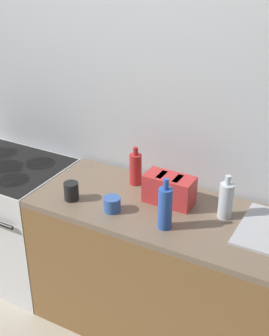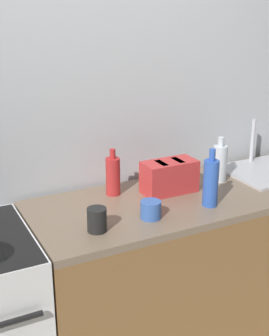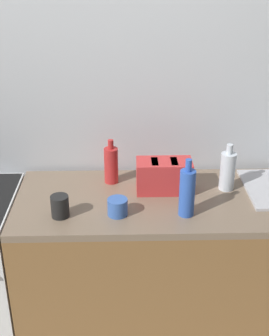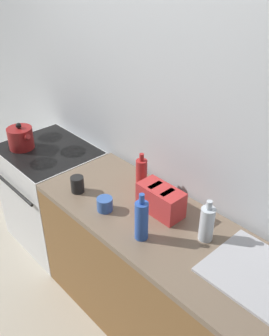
{
  "view_description": "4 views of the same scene",
  "coord_description": "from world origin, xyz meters",
  "px_view_note": "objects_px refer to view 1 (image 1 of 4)",
  "views": [
    {
      "loc": [
        1.45,
        -1.72,
        2.3
      ],
      "look_at": [
        0.3,
        0.37,
        1.08
      ],
      "focal_mm": 50.0,
      "sensor_mm": 36.0,
      "label": 1
    },
    {
      "loc": [
        -0.7,
        -1.55,
        1.84
      ],
      "look_at": [
        0.31,
        0.43,
        1.05
      ],
      "focal_mm": 50.0,
      "sensor_mm": 36.0,
      "label": 2
    },
    {
      "loc": [
        0.3,
        -1.75,
        2.08
      ],
      "look_at": [
        0.35,
        0.35,
        1.05
      ],
      "focal_mm": 50.0,
      "sensor_mm": 36.0,
      "label": 3
    },
    {
      "loc": [
        1.72,
        -0.92,
        2.3
      ],
      "look_at": [
        0.27,
        0.41,
        1.09
      ],
      "focal_mm": 40.0,
      "sensor_mm": 36.0,
      "label": 4
    }
  ],
  "objects_px": {
    "toaster": "(169,189)",
    "bottle_blue": "(165,208)",
    "bottle_clear": "(226,200)",
    "cup_blue": "(112,204)",
    "bottle_red": "(136,169)",
    "stove": "(16,220)",
    "cup_black": "(71,191)"
  },
  "relations": [
    {
      "from": "bottle_clear",
      "to": "cup_blue",
      "type": "relative_size",
      "value": 2.62
    },
    {
      "from": "stove",
      "to": "bottle_clear",
      "type": "height_order",
      "value": "bottle_clear"
    },
    {
      "from": "stove",
      "to": "bottle_blue",
      "type": "relative_size",
      "value": 3.04
    },
    {
      "from": "bottle_clear",
      "to": "cup_black",
      "type": "distance_m",
      "value": 0.88
    },
    {
      "from": "bottle_clear",
      "to": "cup_blue",
      "type": "xyz_separation_m",
      "value": [
        -0.57,
        -0.25,
        -0.06
      ]
    },
    {
      "from": "bottle_clear",
      "to": "cup_blue",
      "type": "distance_m",
      "value": 0.63
    },
    {
      "from": "bottle_blue",
      "to": "cup_blue",
      "type": "bearing_deg",
      "value": 178.73
    },
    {
      "from": "bottle_blue",
      "to": "toaster",
      "type": "bearing_deg",
      "value": 109.97
    },
    {
      "from": "bottle_clear",
      "to": "cup_black",
      "type": "height_order",
      "value": "bottle_clear"
    },
    {
      "from": "stove",
      "to": "bottle_blue",
      "type": "xyz_separation_m",
      "value": [
        1.23,
        -0.15,
        0.55
      ]
    },
    {
      "from": "toaster",
      "to": "bottle_red",
      "type": "bearing_deg",
      "value": 159.21
    },
    {
      "from": "stove",
      "to": "bottle_red",
      "type": "distance_m",
      "value": 1.04
    },
    {
      "from": "bottle_red",
      "to": "cup_blue",
      "type": "xyz_separation_m",
      "value": [
        0.04,
        -0.34,
        -0.06
      ]
    },
    {
      "from": "cup_black",
      "to": "bottle_clear",
      "type": "bearing_deg",
      "value": 16.63
    },
    {
      "from": "toaster",
      "to": "cup_black",
      "type": "distance_m",
      "value": 0.57
    },
    {
      "from": "bottle_blue",
      "to": "bottle_red",
      "type": "height_order",
      "value": "bottle_blue"
    },
    {
      "from": "bottle_clear",
      "to": "bottle_blue",
      "type": "bearing_deg",
      "value": -134.11
    },
    {
      "from": "stove",
      "to": "bottle_clear",
      "type": "xyz_separation_m",
      "value": [
        1.48,
        0.1,
        0.54
      ]
    },
    {
      "from": "bottle_red",
      "to": "bottle_blue",
      "type": "bearing_deg",
      "value": -43.58
    },
    {
      "from": "stove",
      "to": "cup_black",
      "type": "bearing_deg",
      "value": -13.41
    },
    {
      "from": "bottle_blue",
      "to": "cup_blue",
      "type": "xyz_separation_m",
      "value": [
        -0.33,
        0.01,
        -0.08
      ]
    },
    {
      "from": "cup_black",
      "to": "toaster",
      "type": "bearing_deg",
      "value": 25.23
    },
    {
      "from": "bottle_red",
      "to": "toaster",
      "type": "bearing_deg",
      "value": -20.79
    },
    {
      "from": "stove",
      "to": "toaster",
      "type": "distance_m",
      "value": 1.26
    },
    {
      "from": "bottle_red",
      "to": "cup_black",
      "type": "height_order",
      "value": "bottle_red"
    },
    {
      "from": "cup_blue",
      "to": "bottle_clear",
      "type": "bearing_deg",
      "value": 23.15
    },
    {
      "from": "toaster",
      "to": "bottle_blue",
      "type": "xyz_separation_m",
      "value": [
        0.09,
        -0.24,
        0.04
      ]
    },
    {
      "from": "stove",
      "to": "cup_blue",
      "type": "distance_m",
      "value": 1.03
    },
    {
      "from": "toaster",
      "to": "cup_blue",
      "type": "distance_m",
      "value": 0.34
    },
    {
      "from": "toaster",
      "to": "bottle_blue",
      "type": "height_order",
      "value": "bottle_blue"
    },
    {
      "from": "cup_blue",
      "to": "toaster",
      "type": "bearing_deg",
      "value": 44.23
    },
    {
      "from": "stove",
      "to": "cup_black",
      "type": "relative_size",
      "value": 8.21
    }
  ]
}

